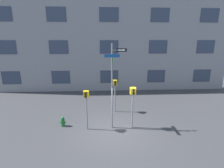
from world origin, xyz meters
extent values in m
plane|color=#38383A|center=(0.00, 0.00, 0.00)|extent=(60.00, 60.00, 0.00)
cube|color=gray|center=(0.00, 8.52, 5.86)|extent=(24.00, 0.60, 11.71)
cube|color=#2D384C|center=(-9.60, 8.20, 1.46)|extent=(1.80, 0.03, 1.28)
cube|color=#2D384C|center=(-4.80, 8.20, 1.46)|extent=(1.80, 0.03, 1.28)
cube|color=#2D384C|center=(0.00, 8.20, 1.46)|extent=(1.80, 0.03, 1.28)
cube|color=#2D384C|center=(4.80, 8.20, 1.46)|extent=(1.80, 0.03, 1.28)
cube|color=#2D384C|center=(9.60, 8.20, 1.46)|extent=(1.80, 0.03, 1.28)
cube|color=#2D384C|center=(-9.60, 8.20, 4.39)|extent=(1.80, 0.03, 1.28)
cube|color=#2D384C|center=(-4.80, 8.20, 4.39)|extent=(1.80, 0.03, 1.28)
cube|color=#2D384C|center=(0.00, 8.20, 4.39)|extent=(1.80, 0.03, 1.28)
cube|color=#2D384C|center=(4.80, 8.20, 4.39)|extent=(1.80, 0.03, 1.28)
cube|color=#2D384C|center=(9.60, 8.20, 4.39)|extent=(1.80, 0.03, 1.28)
cube|color=#2D384C|center=(-9.60, 8.20, 7.32)|extent=(1.80, 0.03, 1.28)
cube|color=#2D384C|center=(-4.80, 8.20, 7.32)|extent=(1.80, 0.03, 1.28)
cube|color=#2D384C|center=(0.00, 8.20, 7.32)|extent=(1.80, 0.03, 1.28)
cube|color=#2D384C|center=(4.80, 8.20, 7.32)|extent=(1.80, 0.03, 1.28)
cube|color=#2D384C|center=(9.60, 8.20, 7.32)|extent=(1.80, 0.03, 1.28)
cylinder|color=slate|center=(-0.14, 0.52, 2.47)|extent=(0.09, 0.09, 4.95)
cube|color=slate|center=(0.11, 0.52, 4.58)|extent=(0.51, 0.05, 0.05)
cube|color=#14478C|center=(-0.14, 0.46, 4.28)|extent=(0.83, 0.02, 0.17)
cube|color=#196B2D|center=(-0.08, 0.52, 4.06)|extent=(0.02, 1.06, 0.19)
cube|color=black|center=(0.37, 0.51, 4.58)|extent=(0.56, 0.02, 0.18)
cube|color=white|center=(0.33, 0.49, 4.58)|extent=(0.32, 0.01, 0.07)
cone|color=white|center=(0.53, 0.49, 4.58)|extent=(0.10, 0.14, 0.14)
cylinder|color=slate|center=(-1.60, 0.41, 1.00)|extent=(0.08, 0.08, 2.00)
cube|color=gold|center=(-1.60, 0.41, 2.18)|extent=(0.31, 0.26, 0.35)
cube|color=black|center=(-1.60, 0.55, 2.18)|extent=(0.37, 0.02, 0.41)
cylinder|color=black|center=(-1.60, 0.22, 2.26)|extent=(0.12, 0.12, 0.12)
cylinder|color=black|center=(-1.60, 0.22, 2.10)|extent=(0.12, 0.12, 0.12)
cylinder|color=#EA4C14|center=(-1.60, 0.28, 2.26)|extent=(0.10, 0.01, 0.10)
cylinder|color=slate|center=(1.05, 0.47, 1.06)|extent=(0.08, 0.08, 2.11)
cube|color=gold|center=(1.05, 0.47, 2.30)|extent=(0.32, 0.26, 0.38)
cube|color=black|center=(1.05, 0.61, 2.30)|extent=(0.38, 0.02, 0.44)
cylinder|color=black|center=(1.05, 0.28, 2.39)|extent=(0.13, 0.12, 0.13)
cylinder|color=black|center=(1.05, 0.28, 2.22)|extent=(0.13, 0.12, 0.13)
cylinder|color=silver|center=(1.05, 0.34, 2.39)|extent=(0.11, 0.01, 0.11)
cylinder|color=slate|center=(0.20, 2.90, 1.00)|extent=(0.08, 0.08, 2.01)
cube|color=gold|center=(0.20, 2.90, 2.18)|extent=(0.29, 0.26, 0.36)
cube|color=black|center=(0.20, 3.04, 2.18)|extent=(0.35, 0.02, 0.42)
cylinder|color=black|center=(0.20, 2.71, 2.27)|extent=(0.13, 0.12, 0.13)
cylinder|color=black|center=(0.20, 2.71, 2.10)|extent=(0.13, 0.12, 0.13)
cylinder|color=#EA4C14|center=(0.20, 2.77, 2.27)|extent=(0.10, 0.01, 0.10)
cylinder|color=#196028|center=(-3.12, 0.87, 0.22)|extent=(0.24, 0.24, 0.45)
sphere|color=#196028|center=(-3.12, 0.87, 0.51)|extent=(0.20, 0.20, 0.20)
cylinder|color=#196028|center=(-3.28, 0.87, 0.25)|extent=(0.08, 0.08, 0.08)
cylinder|color=#196028|center=(-2.96, 0.87, 0.25)|extent=(0.08, 0.08, 0.08)
camera|label=1|loc=(-0.67, -8.96, 5.18)|focal=28.00mm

